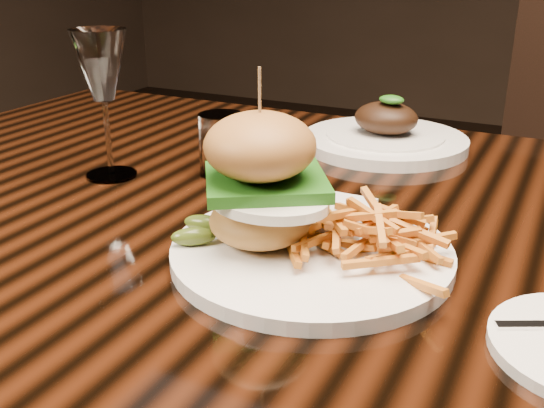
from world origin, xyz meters
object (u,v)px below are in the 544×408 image
at_px(dining_table, 365,277).
at_px(wine_glass, 101,70).
at_px(burger_plate, 301,215).
at_px(far_dish, 385,137).

bearing_deg(dining_table, wine_glass, -177.94).
height_order(burger_plate, wine_glass, wine_glass).
bearing_deg(wine_glass, dining_table, 2.06).
bearing_deg(dining_table, burger_plate, -103.04).
xyz_separation_m(dining_table, far_dish, (-0.07, 0.29, 0.09)).
bearing_deg(burger_plate, far_dish, 74.78).
bearing_deg(far_dish, wine_glass, -134.36).
distance_m(dining_table, burger_plate, 0.18).
xyz_separation_m(burger_plate, far_dish, (-0.04, 0.42, -0.03)).
xyz_separation_m(dining_table, burger_plate, (-0.03, -0.13, 0.12)).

